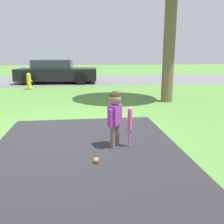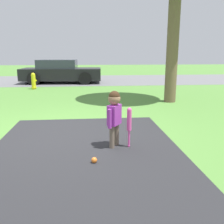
{
  "view_description": "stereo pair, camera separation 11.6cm",
  "coord_description": "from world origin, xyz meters",
  "views": [
    {
      "loc": [
        0.4,
        -4.9,
        1.56
      ],
      "look_at": [
        0.94,
        -0.5,
        0.51
      ],
      "focal_mm": 40.0,
      "sensor_mm": 36.0,
      "label": 1
    },
    {
      "loc": [
        0.52,
        -4.91,
        1.56
      ],
      "look_at": [
        0.94,
        -0.5,
        0.51
      ],
      "focal_mm": 40.0,
      "sensor_mm": 36.0,
      "label": 2
    }
  ],
  "objects": [
    {
      "name": "sports_ball",
      "position": [
        0.58,
        -1.53,
        0.04
      ],
      "size": [
        0.09,
        0.09,
        0.09
      ],
      "color": "orange",
      "rests_on": "ground"
    },
    {
      "name": "fire_hydrant",
      "position": [
        -1.88,
        6.41,
        0.36
      ],
      "size": [
        0.26,
        0.23,
        0.73
      ],
      "color": "yellow",
      "rests_on": "ground"
    },
    {
      "name": "driveway_strip",
      "position": [
        0.45,
        -2.5,
        0.0
      ],
      "size": [
        3.14,
        7.0,
        0.01
      ],
      "color": "#262628",
      "rests_on": "ground"
    },
    {
      "name": "street_strip",
      "position": [
        0.0,
        10.19,
        0.0
      ],
      "size": [
        40.0,
        6.0,
        0.01
      ],
      "color": "slate",
      "rests_on": "ground"
    },
    {
      "name": "ground_plane",
      "position": [
        0.0,
        0.0,
        0.0
      ],
      "size": [
        60.0,
        60.0,
        0.0
      ],
      "primitive_type": "plane",
      "color": "#518438"
    },
    {
      "name": "parked_car",
      "position": [
        -0.92,
        8.78,
        0.59
      ],
      "size": [
        4.24,
        2.06,
        1.23
      ],
      "rotation": [
        0.0,
        0.0,
        -0.05
      ],
      "color": "black",
      "rests_on": "ground"
    },
    {
      "name": "child",
      "position": [
        0.94,
        -0.9,
        0.62
      ],
      "size": [
        0.27,
        0.34,
        0.96
      ],
      "rotation": [
        0.0,
        0.0,
        0.99
      ],
      "color": "#6B5B4C",
      "rests_on": "ground"
    },
    {
      "name": "baseball_bat",
      "position": [
        1.19,
        -0.94,
        0.45
      ],
      "size": [
        0.08,
        0.08,
        0.69
      ],
      "color": "#E54CA5",
      "rests_on": "ground"
    }
  ]
}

